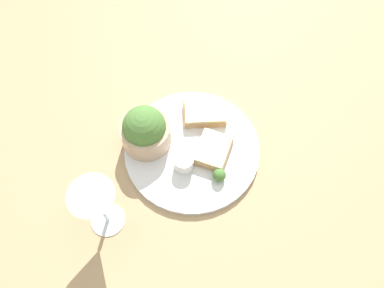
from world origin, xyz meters
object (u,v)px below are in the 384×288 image
(cheese_toast_near, at_px, (205,113))
(wine_glass, at_px, (97,204))
(salad_bowl, at_px, (145,130))
(cheese_toast_far, at_px, (213,150))
(sauce_ramekin, at_px, (184,162))

(cheese_toast_near, bearing_deg, wine_glass, 11.45)
(salad_bowl, bearing_deg, cheese_toast_far, 128.82)
(wine_glass, bearing_deg, sauce_ramekin, 177.70)
(cheese_toast_near, distance_m, wine_glass, 0.34)
(sauce_ramekin, bearing_deg, cheese_toast_far, 168.10)
(sauce_ramekin, distance_m, cheese_toast_near, 0.14)
(cheese_toast_far, bearing_deg, sauce_ramekin, -11.90)
(cheese_toast_near, distance_m, cheese_toast_far, 0.10)
(cheese_toast_far, xyz_separation_m, wine_glass, (0.28, -0.02, 0.08))
(cheese_toast_near, bearing_deg, salad_bowl, -12.58)
(sauce_ramekin, xyz_separation_m, cheese_toast_far, (-0.07, 0.02, -0.01))
(sauce_ramekin, bearing_deg, salad_bowl, -76.23)
(sauce_ramekin, relative_size, cheese_toast_far, 0.38)
(cheese_toast_near, bearing_deg, sauce_ramekin, 31.26)
(salad_bowl, relative_size, wine_glass, 0.72)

